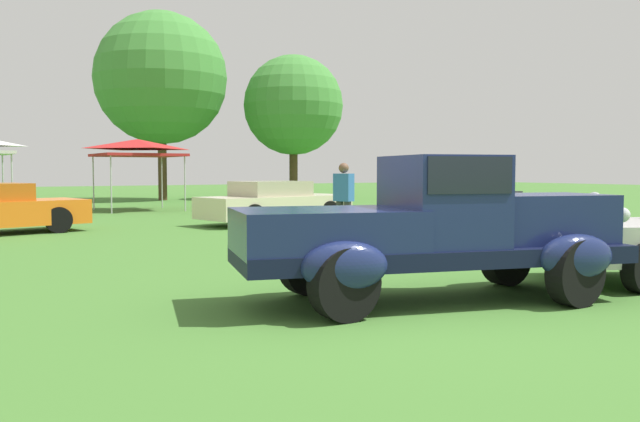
% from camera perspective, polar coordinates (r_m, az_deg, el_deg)
% --- Properties ---
extents(ground_plane, '(120.00, 120.00, 0.00)m').
position_cam_1_polar(ground_plane, '(7.30, 8.89, -8.60)').
color(ground_plane, '#42752D').
extents(feature_pickup_truck, '(4.79, 2.74, 1.70)m').
position_cam_1_polar(feature_pickup_truck, '(7.78, 9.88, -1.38)').
color(feature_pickup_truck, black).
rests_on(feature_pickup_truck, ground_plane).
extents(show_car_cream, '(4.73, 2.44, 1.22)m').
position_cam_1_polar(show_car_cream, '(18.82, -3.90, 0.71)').
color(show_car_cream, beige).
rests_on(show_car_cream, ground_plane).
extents(show_car_charcoal, '(3.86, 1.83, 1.22)m').
position_cam_1_polar(show_car_charcoal, '(23.20, 12.60, 1.17)').
color(show_car_charcoal, '#28282D').
rests_on(show_car_charcoal, ground_plane).
extents(spectator_near_truck, '(0.42, 0.47, 1.69)m').
position_cam_1_polar(spectator_near_truck, '(18.34, 7.11, 1.60)').
color(spectator_near_truck, '#283351').
rests_on(spectator_near_truck, ground_plane).
extents(spectator_between_cars, '(0.38, 0.46, 1.69)m').
position_cam_1_polar(spectator_between_cars, '(14.25, 2.07, 1.07)').
color(spectator_between_cars, '#383838').
rests_on(spectator_between_cars, ground_plane).
extents(canopy_tent_right_field, '(3.01, 3.01, 2.71)m').
position_cam_1_polar(canopy_tent_right_field, '(25.92, -15.53, 5.40)').
color(canopy_tent_right_field, '#B7B7BC').
rests_on(canopy_tent_right_field, ground_plane).
extents(treeline_mid_left, '(6.66, 6.66, 9.51)m').
position_cam_1_polar(treeline_mid_left, '(34.80, -13.62, 11.12)').
color(treeline_mid_left, '#47331E').
rests_on(treeline_mid_left, ground_plane).
extents(treeline_center, '(5.25, 5.25, 7.59)m').
position_cam_1_polar(treeline_center, '(35.13, -2.33, 9.14)').
color(treeline_center, '#47331E').
rests_on(treeline_center, ground_plane).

